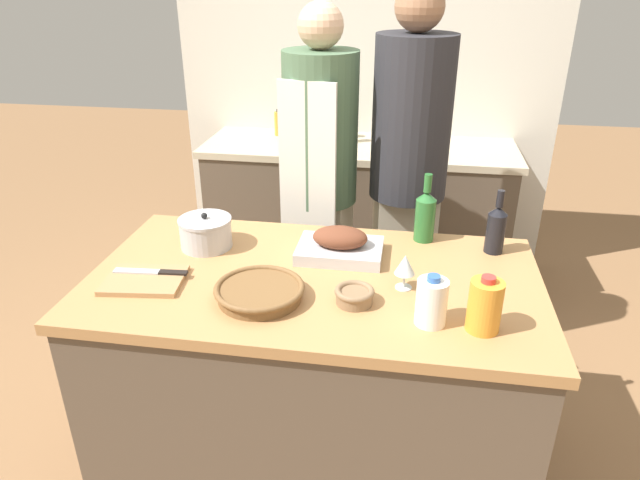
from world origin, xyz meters
TOP-DOWN VIEW (x-y plane):
  - ground_plane at (0.00, 0.00)m, footprint 12.00×12.00m
  - kitchen_island at (0.00, 0.00)m, footprint 1.58×0.87m
  - back_counter at (0.00, 1.59)m, footprint 1.87×0.60m
  - back_wall at (0.00, 1.94)m, footprint 2.37×0.10m
  - roasting_pan at (0.07, 0.17)m, footprint 0.32×0.22m
  - wicker_basket at (-0.15, -0.18)m, footprint 0.30×0.30m
  - cutting_board at (-0.57, -0.14)m, footprint 0.29×0.23m
  - stock_pot at (-0.45, 0.17)m, footprint 0.20×0.20m
  - mixing_bowl at (0.16, -0.15)m, footprint 0.13×0.13m
  - juice_jug at (0.55, -0.24)m, footprint 0.10×0.10m
  - milk_jug at (0.40, -0.23)m, footprint 0.10×0.10m
  - wine_bottle_green at (0.38, 0.36)m, footprint 0.08×0.08m
  - wine_bottle_dark at (0.64, 0.30)m, footprint 0.07×0.07m
  - wine_glass_left at (0.31, -0.03)m, footprint 0.07×0.07m
  - knife_chef at (-0.55, -0.10)m, footprint 0.26×0.05m
  - condiment_bottle_tall at (-0.09, 1.64)m, footprint 0.06×0.06m
  - condiment_bottle_short at (-0.52, 1.73)m, footprint 0.05×0.05m
  - condiment_bottle_extra at (-0.13, 1.73)m, footprint 0.06×0.06m
  - person_cook_aproned at (-0.11, 0.81)m, footprint 0.34×0.37m
  - person_cook_guest at (0.30, 0.84)m, footprint 0.36×0.36m

SIDE VIEW (x-z plane):
  - ground_plane at x=0.00m, z-range 0.00..0.00m
  - kitchen_island at x=0.00m, z-range 0.00..0.86m
  - back_counter at x=0.00m, z-range 0.00..0.88m
  - cutting_board at x=-0.57m, z-range 0.86..0.88m
  - knife_chef at x=-0.55m, z-range 0.88..0.89m
  - wicker_basket at x=-0.15m, z-range 0.86..0.91m
  - mixing_bowl at x=0.16m, z-range 0.86..0.92m
  - roasting_pan at x=0.07m, z-range 0.85..0.96m
  - stock_pot at x=-0.45m, z-range 0.85..0.99m
  - milk_jug at x=0.40m, z-range 0.85..1.02m
  - juice_jug at x=0.55m, z-range 0.85..1.03m
  - wine_glass_left at x=0.31m, z-range 0.88..1.01m
  - person_cook_aproned at x=-0.11m, z-range 0.10..1.82m
  - condiment_bottle_short at x=-0.52m, z-range 0.87..1.04m
  - wine_bottle_dark at x=0.64m, z-range 0.83..1.08m
  - condiment_bottle_extra at x=-0.13m, z-range 0.87..1.05m
  - wine_bottle_green at x=0.38m, z-range 0.83..1.11m
  - condiment_bottle_tall at x=-0.09m, z-range 0.87..1.07m
  - person_cook_guest at x=0.30m, z-range 0.10..1.90m
  - back_wall at x=0.00m, z-range 0.00..2.55m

